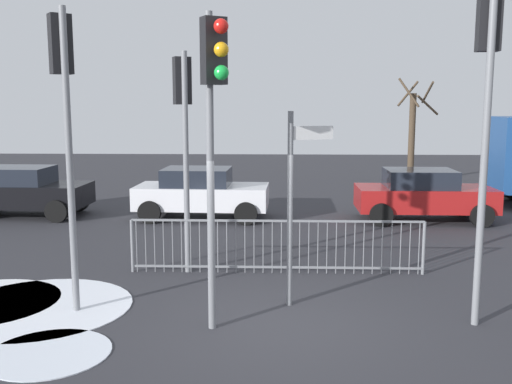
{
  "coord_description": "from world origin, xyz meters",
  "views": [
    {
      "loc": [
        -0.03,
        -8.37,
        3.3
      ],
      "look_at": [
        -0.43,
        3.15,
        1.54
      ],
      "focal_mm": 40.49,
      "sensor_mm": 36.0,
      "label": 1
    }
  ],
  "objects_px": {
    "car_red_trailing": "(423,194)",
    "bare_tree_left": "(413,132)",
    "direction_sign_post": "(293,199)",
    "car_white_far": "(201,192)",
    "traffic_light_rear_left": "(486,77)",
    "car_black_near": "(22,191)",
    "traffic_light_rear_right": "(183,112)",
    "traffic_light_foreground_left": "(63,92)",
    "traffic_light_mid_right": "(214,101)"
  },
  "relations": [
    {
      "from": "traffic_light_rear_right",
      "to": "direction_sign_post",
      "type": "distance_m",
      "value": 3.18
    },
    {
      "from": "traffic_light_foreground_left",
      "to": "car_red_trailing",
      "type": "bearing_deg",
      "value": 8.53
    },
    {
      "from": "car_white_far",
      "to": "traffic_light_rear_left",
      "type": "bearing_deg",
      "value": -54.48
    },
    {
      "from": "car_red_trailing",
      "to": "traffic_light_rear_left",
      "type": "bearing_deg",
      "value": -97.75
    },
    {
      "from": "traffic_light_mid_right",
      "to": "car_white_far",
      "type": "distance_m",
      "value": 8.94
    },
    {
      "from": "traffic_light_rear_right",
      "to": "car_white_far",
      "type": "height_order",
      "value": "traffic_light_rear_right"
    },
    {
      "from": "traffic_light_mid_right",
      "to": "direction_sign_post",
      "type": "xyz_separation_m",
      "value": [
        1.15,
        1.18,
        -1.56
      ]
    },
    {
      "from": "traffic_light_mid_right",
      "to": "traffic_light_rear_right",
      "type": "relative_size",
      "value": 1.06
    },
    {
      "from": "traffic_light_rear_right",
      "to": "traffic_light_mid_right",
      "type": "bearing_deg",
      "value": -98.37
    },
    {
      "from": "direction_sign_post",
      "to": "car_white_far",
      "type": "bearing_deg",
      "value": 87.51
    },
    {
      "from": "direction_sign_post",
      "to": "car_white_far",
      "type": "distance_m",
      "value": 7.75
    },
    {
      "from": "car_black_near",
      "to": "traffic_light_rear_left",
      "type": "bearing_deg",
      "value": -36.13
    },
    {
      "from": "traffic_light_mid_right",
      "to": "car_red_trailing",
      "type": "distance_m",
      "value": 10.08
    },
    {
      "from": "direction_sign_post",
      "to": "traffic_light_foreground_left",
      "type": "bearing_deg",
      "value": 163.68
    },
    {
      "from": "car_white_far",
      "to": "traffic_light_rear_right",
      "type": "bearing_deg",
      "value": -83.77
    },
    {
      "from": "traffic_light_rear_right",
      "to": "traffic_light_foreground_left",
      "type": "height_order",
      "value": "traffic_light_foreground_left"
    },
    {
      "from": "traffic_light_rear_left",
      "to": "direction_sign_post",
      "type": "distance_m",
      "value": 3.4
    },
    {
      "from": "traffic_light_foreground_left",
      "to": "car_white_far",
      "type": "distance_m",
      "value": 8.13
    },
    {
      "from": "car_black_near",
      "to": "traffic_light_foreground_left",
      "type": "bearing_deg",
      "value": -59.96
    },
    {
      "from": "traffic_light_mid_right",
      "to": "car_red_trailing",
      "type": "xyz_separation_m",
      "value": [
        5.07,
        8.32,
        -2.58
      ]
    },
    {
      "from": "car_red_trailing",
      "to": "direction_sign_post",
      "type": "bearing_deg",
      "value": -117.93
    },
    {
      "from": "traffic_light_foreground_left",
      "to": "car_black_near",
      "type": "xyz_separation_m",
      "value": [
        -4.25,
        7.74,
        -2.71
      ]
    },
    {
      "from": "traffic_light_foreground_left",
      "to": "traffic_light_rear_left",
      "type": "relative_size",
      "value": 0.94
    },
    {
      "from": "car_white_far",
      "to": "traffic_light_foreground_left",
      "type": "bearing_deg",
      "value": -96.13
    },
    {
      "from": "traffic_light_rear_left",
      "to": "car_black_near",
      "type": "relative_size",
      "value": 1.32
    },
    {
      "from": "traffic_light_mid_right",
      "to": "car_black_near",
      "type": "bearing_deg",
      "value": -81.83
    },
    {
      "from": "car_black_near",
      "to": "bare_tree_left",
      "type": "distance_m",
      "value": 15.52
    },
    {
      "from": "traffic_light_rear_right",
      "to": "direction_sign_post",
      "type": "relative_size",
      "value": 1.34
    },
    {
      "from": "car_black_near",
      "to": "direction_sign_post",
      "type": "bearing_deg",
      "value": -42.28
    },
    {
      "from": "traffic_light_mid_right",
      "to": "traffic_light_foreground_left",
      "type": "bearing_deg",
      "value": -49.56
    },
    {
      "from": "direction_sign_post",
      "to": "car_white_far",
      "type": "height_order",
      "value": "direction_sign_post"
    },
    {
      "from": "car_white_far",
      "to": "car_black_near",
      "type": "bearing_deg",
      "value": -179.41
    },
    {
      "from": "traffic_light_foreground_left",
      "to": "bare_tree_left",
      "type": "bearing_deg",
      "value": 23.64
    },
    {
      "from": "traffic_light_foreground_left",
      "to": "car_white_far",
      "type": "bearing_deg",
      "value": 45.32
    },
    {
      "from": "car_red_trailing",
      "to": "bare_tree_left",
      "type": "bearing_deg",
      "value": 80.03
    },
    {
      "from": "traffic_light_rear_right",
      "to": "car_white_far",
      "type": "distance_m",
      "value": 5.83
    },
    {
      "from": "car_white_far",
      "to": "bare_tree_left",
      "type": "distance_m",
      "value": 11.38
    },
    {
      "from": "traffic_light_rear_left",
      "to": "car_white_far",
      "type": "bearing_deg",
      "value": 126.85
    },
    {
      "from": "traffic_light_rear_left",
      "to": "car_white_far",
      "type": "height_order",
      "value": "traffic_light_rear_left"
    },
    {
      "from": "car_red_trailing",
      "to": "car_white_far",
      "type": "xyz_separation_m",
      "value": [
        -6.37,
        0.14,
        0.0
      ]
    },
    {
      "from": "direction_sign_post",
      "to": "car_red_trailing",
      "type": "bearing_deg",
      "value": 40.14
    },
    {
      "from": "bare_tree_left",
      "to": "traffic_light_mid_right",
      "type": "bearing_deg",
      "value": -111.86
    },
    {
      "from": "traffic_light_mid_right",
      "to": "traffic_light_foreground_left",
      "type": "xyz_separation_m",
      "value": [
        -2.42,
        0.88,
        0.14
      ]
    },
    {
      "from": "traffic_light_mid_right",
      "to": "bare_tree_left",
      "type": "xyz_separation_m",
      "value": [
        6.62,
        16.51,
        -1.18
      ]
    },
    {
      "from": "traffic_light_foreground_left",
      "to": "car_white_far",
      "type": "relative_size",
      "value": 1.23
    },
    {
      "from": "car_white_far",
      "to": "traffic_light_mid_right",
      "type": "bearing_deg",
      "value": -79.0
    },
    {
      "from": "traffic_light_mid_right",
      "to": "car_black_near",
      "type": "distance_m",
      "value": 11.2
    },
    {
      "from": "traffic_light_rear_right",
      "to": "traffic_light_rear_left",
      "type": "relative_size",
      "value": 0.85
    },
    {
      "from": "car_black_near",
      "to": "traffic_light_rear_right",
      "type": "bearing_deg",
      "value": -42.34
    },
    {
      "from": "traffic_light_rear_right",
      "to": "traffic_light_foreground_left",
      "type": "xyz_separation_m",
      "value": [
        -1.49,
        -2.27,
        0.33
      ]
    }
  ]
}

